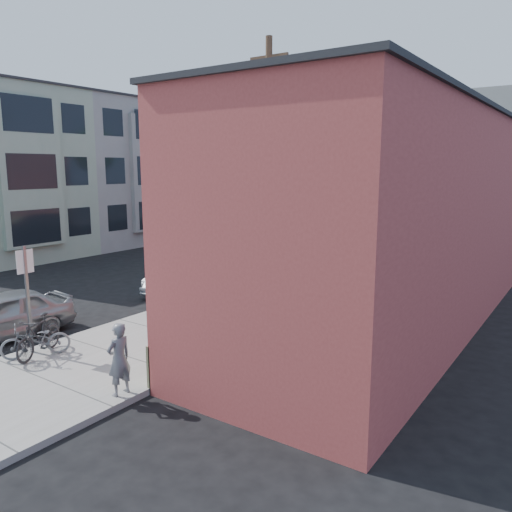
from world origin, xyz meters
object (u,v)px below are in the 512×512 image
Objects in this scene: tree_leafy_far at (421,147)px; cyclist at (245,271)px; tree_bare at (284,216)px; car_2 at (262,252)px; parked_bike_b at (36,340)px; patio_chair_b at (203,333)px; car_1 at (186,275)px; sign_post at (27,289)px; parking_meter_near at (202,274)px; parking_meter_far at (308,246)px; parked_bike_a at (39,336)px; car_3 at (317,242)px; bus at (352,211)px; tree_leafy_mid at (362,143)px; patio_chair_a at (189,344)px; patron_green at (270,300)px; utility_pole_near at (267,155)px; patron_grey at (119,359)px; car_4 at (353,230)px.

tree_leafy_far is 24.25m from cyclist.
car_2 is at bearing 149.08° from tree_bare.
parked_bike_b is at bearing 67.87° from cyclist.
patio_chair_b is at bearing 98.40° from cyclist.
sign_post is at bearing -84.21° from car_1.
parking_meter_near and parking_meter_far have the same top height.
tree_bare is at bearing 59.05° from car_1.
sign_post is 1.60× the size of parked_bike_a.
cyclist is (0.83, -23.65, -5.28)m from tree_leafy_far.
car_3 is 11.40m from bus.
tree_leafy_far is at bearing 18.30° from bus.
tree_bare is at bearing -90.00° from tree_leafy_mid.
tree_leafy_far is at bearing 92.79° from patio_chair_a.
patron_green reaches higher than parked_bike_b.
utility_pole_near is 2.55× the size of car_1.
utility_pole_near is 1.27× the size of tree_leafy_mid.
utility_pole_near is 2.77m from tree_bare.
parked_bike_b is at bearing -90.17° from tree_bare.
utility_pole_near is at bearing 99.22° from patio_chair_b.
parked_bike_a is (-0.86, -7.76, -0.44)m from cyclist.
patron_green is at bearing -66.01° from car_3.
parking_meter_far is at bearing 102.75° from patio_chair_a.
car_1 is at bearing -99.03° from tree_leafy_mid.
sign_post is 3.18× the size of patio_chair_a.
tree_bare reaches higher than car_1.
tree_bare reaches higher than parking_meter_near.
parking_meter_near is at bearing -96.40° from tree_bare.
patron_green reaches higher than parked_bike_a.
car_3 is at bearing 91.79° from car_2.
tree_leafy_far reaches higher than parking_meter_far.
patron_green is 25.63m from bus.
patio_chair_b is 3.11m from patron_grey.
tree_leafy_mid is 9.17m from car_2.
patio_chair_b is 0.19× the size of car_4.
tree_leafy_mid is 15.98m from patron_green.
car_2 is (-2.00, -18.34, -5.55)m from tree_leafy_far.
utility_pole_near reaches higher than sign_post.
car_4 is at bearing -164.79° from patron_grey.
utility_pole_near is at bearing -87.32° from car_4.
tree_leafy_mid is 13.49m from cyclist.
car_4 is (-5.37, 22.06, 0.18)m from patio_chair_a.
sign_post is at bearing -155.51° from patio_chair_b.
parked_bike_b is at bearing -90.80° from patron_grey.
patron_grey reaches higher than car_2.
parked_bike_a is at bearing -88.08° from utility_pole_near.
sign_post is at bearing -90.68° from car_4.
tree_bare reaches higher than bus.
tree_leafy_far is 30.28m from patio_chair_a.
bus is (-4.73, 17.97, -1.24)m from tree_bare.
tree_leafy_far is at bearing 85.56° from car_2.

